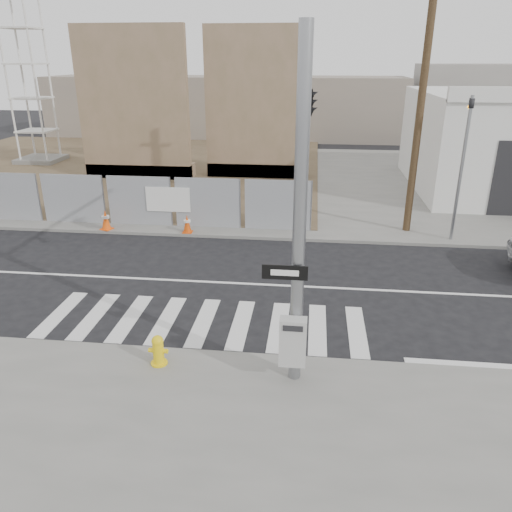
# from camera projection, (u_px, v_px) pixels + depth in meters

# --- Properties ---
(ground) EXTENTS (100.00, 100.00, 0.00)m
(ground) POSITION_uv_depth(u_px,v_px,m) (220.00, 283.00, 15.49)
(ground) COLOR black
(ground) RESTS_ON ground
(sidewalk_far) EXTENTS (50.00, 20.00, 0.12)m
(sidewalk_far) POSITION_uv_depth(u_px,v_px,m) (265.00, 179.00, 28.38)
(sidewalk_far) COLOR slate
(sidewalk_far) RESTS_ON ground
(signal_pole) EXTENTS (0.96, 5.87, 7.00)m
(signal_pole) POSITION_uv_depth(u_px,v_px,m) (305.00, 138.00, 11.56)
(signal_pole) COLOR gray
(signal_pole) RESTS_ON sidewalk_near
(far_signal_pole) EXTENTS (0.16, 0.20, 5.60)m
(far_signal_pole) POSITION_uv_depth(u_px,v_px,m) (464.00, 149.00, 17.59)
(far_signal_pole) COLOR gray
(far_signal_pole) RESTS_ON sidewalk_far
(chain_link_fence) EXTENTS (24.60, 0.04, 2.00)m
(chain_link_fence) POSITION_uv_depth(u_px,v_px,m) (5.00, 196.00, 20.75)
(chain_link_fence) COLOR gray
(chain_link_fence) RESTS_ON sidewalk_far
(concrete_wall_left) EXTENTS (6.00, 1.30, 8.00)m
(concrete_wall_left) POSITION_uv_depth(u_px,v_px,m) (135.00, 119.00, 27.04)
(concrete_wall_left) COLOR brown
(concrete_wall_left) RESTS_ON sidewalk_far
(concrete_wall_right) EXTENTS (5.50, 1.30, 8.00)m
(concrete_wall_right) POSITION_uv_depth(u_px,v_px,m) (256.00, 119.00, 27.28)
(concrete_wall_right) COLOR brown
(concrete_wall_right) RESTS_ON sidewalk_far
(crane_tower) EXTENTS (2.60, 2.60, 18.15)m
(crane_tower) POSITION_uv_depth(u_px,v_px,m) (18.00, 11.00, 29.41)
(crane_tower) COLOR slate
(crane_tower) RESTS_ON sidewalk_far
(utility_pole_right) EXTENTS (1.60, 0.28, 10.00)m
(utility_pole_right) POSITION_uv_depth(u_px,v_px,m) (422.00, 96.00, 17.94)
(utility_pole_right) COLOR #493822
(utility_pole_right) RESTS_ON sidewalk_far
(fire_hydrant) EXTENTS (0.44, 0.41, 0.71)m
(fire_hydrant) POSITION_uv_depth(u_px,v_px,m) (158.00, 350.00, 11.07)
(fire_hydrant) COLOR yellow
(fire_hydrant) RESTS_ON sidewalk_near
(traffic_cone_c) EXTENTS (0.53, 0.53, 0.80)m
(traffic_cone_c) POSITION_uv_depth(u_px,v_px,m) (106.00, 220.00, 19.76)
(traffic_cone_c) COLOR #FF550D
(traffic_cone_c) RESTS_ON sidewalk_far
(traffic_cone_d) EXTENTS (0.39, 0.39, 0.72)m
(traffic_cone_d) POSITION_uv_depth(u_px,v_px,m) (187.00, 224.00, 19.43)
(traffic_cone_d) COLOR #D8470B
(traffic_cone_d) RESTS_ON sidewalk_far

